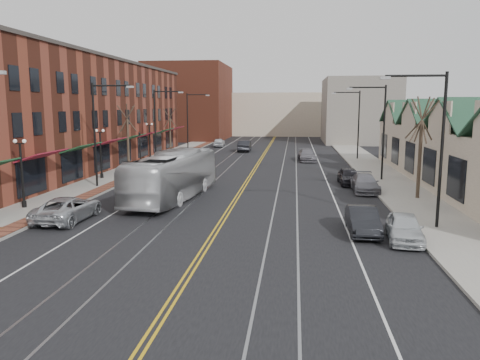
% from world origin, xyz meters
% --- Properties ---
extents(ground, '(160.00, 160.00, 0.00)m').
position_xyz_m(ground, '(0.00, 0.00, 0.00)').
color(ground, black).
rests_on(ground, ground).
extents(sidewalk_left, '(4.00, 120.00, 0.15)m').
position_xyz_m(sidewalk_left, '(-12.00, 20.00, 0.07)').
color(sidewalk_left, gray).
rests_on(sidewalk_left, ground).
extents(sidewalk_right, '(4.00, 120.00, 0.15)m').
position_xyz_m(sidewalk_right, '(12.00, 20.00, 0.07)').
color(sidewalk_right, gray).
rests_on(sidewalk_right, ground).
extents(building_left, '(10.00, 50.00, 11.00)m').
position_xyz_m(building_left, '(-19.00, 27.00, 5.50)').
color(building_left, brown).
rests_on(building_left, ground).
extents(building_right, '(8.00, 36.00, 4.60)m').
position_xyz_m(building_right, '(18.00, 20.00, 2.30)').
color(building_right, '#BDAC92').
rests_on(building_right, ground).
extents(backdrop_left, '(14.00, 18.00, 14.00)m').
position_xyz_m(backdrop_left, '(-16.00, 70.00, 7.00)').
color(backdrop_left, brown).
rests_on(backdrop_left, ground).
extents(backdrop_mid, '(22.00, 14.00, 9.00)m').
position_xyz_m(backdrop_mid, '(0.00, 85.00, 4.50)').
color(backdrop_mid, '#BDAC92').
rests_on(backdrop_mid, ground).
extents(backdrop_right, '(12.00, 16.00, 11.00)m').
position_xyz_m(backdrop_right, '(15.00, 65.00, 5.50)').
color(backdrop_right, slate).
rests_on(backdrop_right, ground).
extents(streetlight_l_1, '(3.33, 0.25, 8.00)m').
position_xyz_m(streetlight_l_1, '(-11.05, 16.00, 5.03)').
color(streetlight_l_1, black).
rests_on(streetlight_l_1, sidewalk_left).
extents(streetlight_l_2, '(3.33, 0.25, 8.00)m').
position_xyz_m(streetlight_l_2, '(-11.05, 32.00, 5.03)').
color(streetlight_l_2, black).
rests_on(streetlight_l_2, sidewalk_left).
extents(streetlight_l_3, '(3.33, 0.25, 8.00)m').
position_xyz_m(streetlight_l_3, '(-11.05, 48.00, 5.03)').
color(streetlight_l_3, black).
rests_on(streetlight_l_3, sidewalk_left).
extents(streetlight_r_0, '(3.33, 0.25, 8.00)m').
position_xyz_m(streetlight_r_0, '(11.05, 6.00, 5.03)').
color(streetlight_r_0, black).
rests_on(streetlight_r_0, sidewalk_right).
extents(streetlight_r_1, '(3.33, 0.25, 8.00)m').
position_xyz_m(streetlight_r_1, '(11.05, 22.00, 5.03)').
color(streetlight_r_1, black).
rests_on(streetlight_r_1, sidewalk_right).
extents(streetlight_r_2, '(3.33, 0.25, 8.00)m').
position_xyz_m(streetlight_r_2, '(11.05, 38.00, 5.03)').
color(streetlight_r_2, black).
rests_on(streetlight_r_2, sidewalk_right).
extents(lamppost_l_1, '(0.84, 0.28, 4.27)m').
position_xyz_m(lamppost_l_1, '(-12.80, 8.00, 2.20)').
color(lamppost_l_1, black).
rests_on(lamppost_l_1, sidewalk_left).
extents(lamppost_l_2, '(0.84, 0.28, 4.27)m').
position_xyz_m(lamppost_l_2, '(-12.80, 20.00, 2.20)').
color(lamppost_l_2, black).
rests_on(lamppost_l_2, sidewalk_left).
extents(lamppost_l_3, '(0.84, 0.28, 4.27)m').
position_xyz_m(lamppost_l_3, '(-12.80, 34.00, 2.20)').
color(lamppost_l_3, black).
rests_on(lamppost_l_3, sidewalk_left).
extents(tree_left_near, '(1.78, 1.37, 6.48)m').
position_xyz_m(tree_left_near, '(-12.50, 26.00, 3.51)').
color(tree_left_near, '#382B21').
rests_on(tree_left_near, sidewalk_left).
extents(tree_left_far, '(1.66, 1.28, 6.02)m').
position_xyz_m(tree_left_far, '(-12.50, 42.00, 3.28)').
color(tree_left_far, '#382B21').
rests_on(tree_left_far, sidewalk_left).
extents(tree_right_mid, '(1.90, 1.46, 6.93)m').
position_xyz_m(tree_right_mid, '(12.50, 14.00, 3.75)').
color(tree_right_mid, '#382B21').
rests_on(tree_right_mid, sidewalk_right).
extents(manhole_far, '(0.60, 0.60, 0.02)m').
position_xyz_m(manhole_far, '(-11.20, 8.00, 0.16)').
color(manhole_far, '#592D19').
rests_on(manhole_far, sidewalk_left).
extents(traffic_signal, '(0.18, 0.15, 3.80)m').
position_xyz_m(traffic_signal, '(-10.60, 24.00, 2.35)').
color(traffic_signal, black).
rests_on(traffic_signal, sidewalk_left).
extents(transit_bus, '(4.03, 12.05, 3.29)m').
position_xyz_m(transit_bus, '(-4.32, 12.25, 1.65)').
color(transit_bus, '#B8B8BA').
rests_on(transit_bus, ground).
extents(parked_suv, '(2.42, 5.08, 1.40)m').
position_xyz_m(parked_suv, '(-8.69, 5.59, 0.70)').
color(parked_suv, '#B5B8BD').
rests_on(parked_suv, ground).
extents(parked_car_a, '(2.02, 4.12, 1.35)m').
position_xyz_m(parked_car_a, '(9.30, 3.57, 0.68)').
color(parked_car_a, silver).
rests_on(parked_car_a, ground).
extents(parked_car_b, '(1.46, 4.13, 1.36)m').
position_xyz_m(parked_car_b, '(7.50, 4.81, 0.68)').
color(parked_car_b, black).
rests_on(parked_car_b, ground).
extents(parked_car_c, '(1.88, 4.60, 1.33)m').
position_xyz_m(parked_car_c, '(9.30, 16.60, 0.67)').
color(parked_car_c, slate).
rests_on(parked_car_c, ground).
extents(parked_car_d, '(1.73, 4.11, 1.39)m').
position_xyz_m(parked_car_d, '(8.50, 19.84, 0.69)').
color(parked_car_d, black).
rests_on(parked_car_d, ground).
extents(distant_car_left, '(1.79, 4.84, 1.58)m').
position_xyz_m(distant_car_left, '(-3.00, 46.54, 0.79)').
color(distant_car_left, black).
rests_on(distant_car_left, ground).
extents(distant_car_right, '(2.32, 4.94, 1.39)m').
position_xyz_m(distant_car_right, '(5.47, 35.79, 0.70)').
color(distant_car_right, slate).
rests_on(distant_car_right, ground).
extents(distant_car_far, '(1.89, 4.19, 1.40)m').
position_xyz_m(distant_car_far, '(-7.73, 53.23, 0.70)').
color(distant_car_far, silver).
rests_on(distant_car_far, ground).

